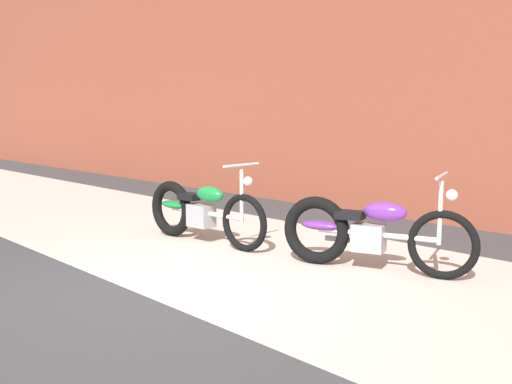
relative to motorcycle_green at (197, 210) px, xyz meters
name	(u,v)px	position (x,y,z in m)	size (l,w,h in m)	color
ground_plane	(146,297)	(1.44, -1.69, -0.40)	(80.00, 80.00, 0.00)	#38383A
sidewalk_slab	(283,261)	(1.44, 0.06, -0.40)	(36.00, 3.50, 0.01)	#B2ADA3
brick_building_wall	(450,9)	(1.44, 3.51, 2.70)	(36.00, 0.50, 6.19)	brown
motorcycle_green	(197,210)	(0.00, 0.00, 0.00)	(2.01, 0.58, 1.03)	black
motorcycle_purple	(361,231)	(2.21, 0.40, 0.00)	(1.93, 0.88, 1.03)	black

